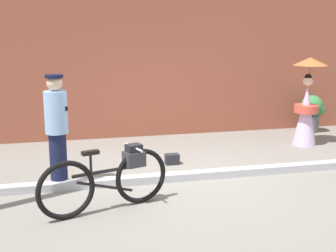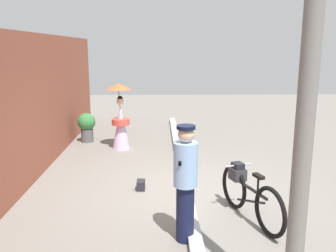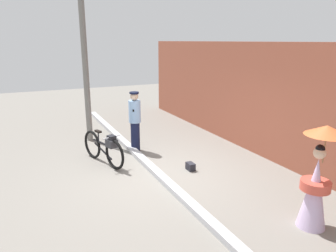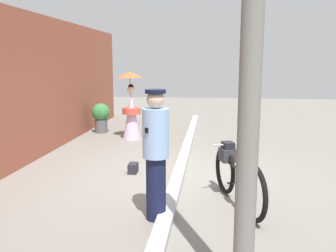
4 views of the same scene
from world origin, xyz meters
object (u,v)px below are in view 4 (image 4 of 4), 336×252
potted_plant_by_door (101,116)px  person_with_parasol (131,107)px  utility_pole (253,16)px  backpack_on_pavement (133,168)px  bicycle_near_officer (236,175)px  person_officer (156,151)px

potted_plant_by_door → person_with_parasol: bearing=-126.8°
potted_plant_by_door → utility_pole: utility_pole is taller
potted_plant_by_door → backpack_on_pavement: potted_plant_by_door is taller
backpack_on_pavement → person_with_parasol: bearing=13.0°
person_with_parasol → bicycle_near_officer: bearing=-149.9°
bicycle_near_officer → person_officer: 1.35m
person_officer → potted_plant_by_door: 6.33m
bicycle_near_officer → backpack_on_pavement: (1.30, 1.81, -0.34)m
bicycle_near_officer → potted_plant_by_door: 6.27m
bicycle_near_officer → backpack_on_pavement: size_ratio=7.20×
person_officer → utility_pole: utility_pole is taller
potted_plant_by_door → utility_pole: (-7.35, -3.51, 1.90)m
backpack_on_pavement → person_officer: bearing=-159.6°
person_with_parasol → potted_plant_by_door: (0.81, 1.08, -0.36)m
person_with_parasol → utility_pole: 7.14m
person_with_parasol → person_officer: bearing=-164.0°
backpack_on_pavement → utility_pole: size_ratio=0.05×
person_with_parasol → backpack_on_pavement: size_ratio=7.37×
bicycle_near_officer → backpack_on_pavement: bearing=54.2°
person_officer → potted_plant_by_door: person_officer is taller
potted_plant_by_door → utility_pole: bearing=-154.5°
potted_plant_by_door → backpack_on_pavement: (-3.84, -1.78, -0.40)m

